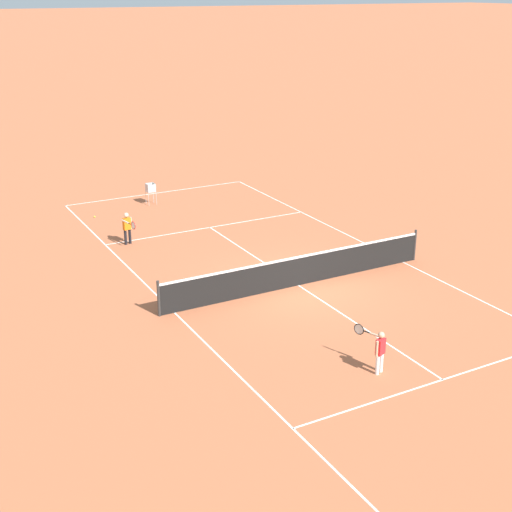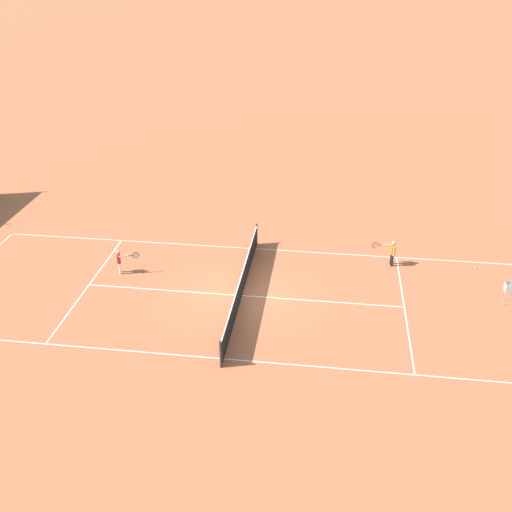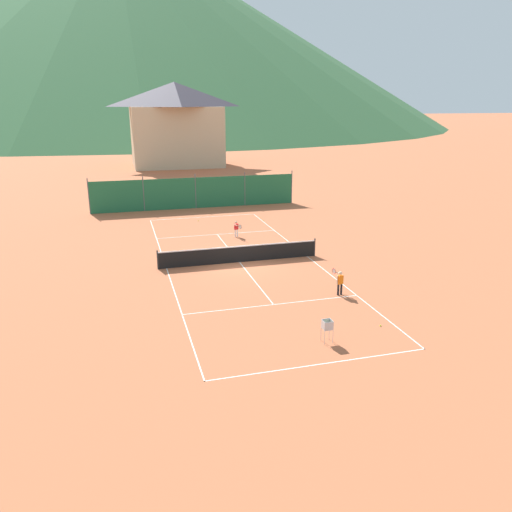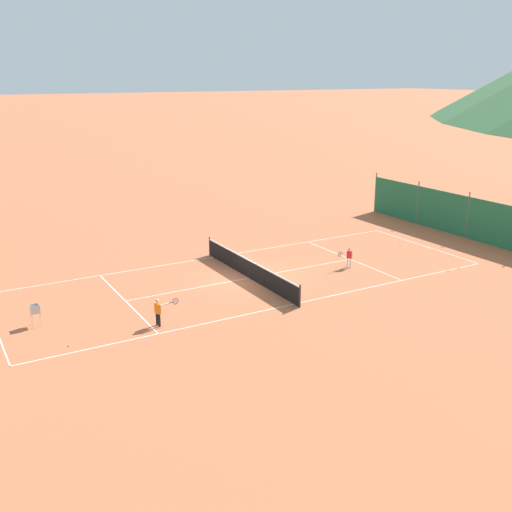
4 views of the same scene
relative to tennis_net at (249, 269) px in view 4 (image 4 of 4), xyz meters
The scene contains 11 objects.
ground_plane 0.50m from the tennis_net, ahead, with size 600.00×600.00×0.00m, color #B7603D.
court_line_markings 0.50m from the tennis_net, ahead, with size 8.25×23.85×0.01m.
tennis_net is the anchor object (origin of this frame).
windscreen_fence_far 15.52m from the tennis_net, 90.00° to the left, with size 17.28×0.08×2.90m.
player_near_baseline 6.92m from the tennis_net, 61.00° to the right, with size 0.39×1.01×1.16m.
player_near_service 5.49m from the tennis_net, 78.18° to the left, with size 0.35×0.97×1.08m.
tennis_ball_alley_right 11.11m from the tennis_net, 67.98° to the left, with size 0.07×0.07×0.07m, color #CCE033.
tennis_ball_service_box 10.34m from the tennis_net, 70.21° to the right, with size 0.07×0.07×0.07m, color #CCE033.
tennis_ball_alley_left 10.69m from the tennis_net, 93.26° to the left, with size 0.07×0.07×0.07m, color #CCE033.
tennis_ball_near_corner 10.39m from the tennis_net, 66.08° to the left, with size 0.07×0.07×0.07m, color #CCE033.
ball_hopper 10.44m from the tennis_net, 85.32° to the right, with size 0.36×0.36×0.89m.
Camera 4 is at (24.81, -13.83, 9.82)m, focal length 42.00 mm.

